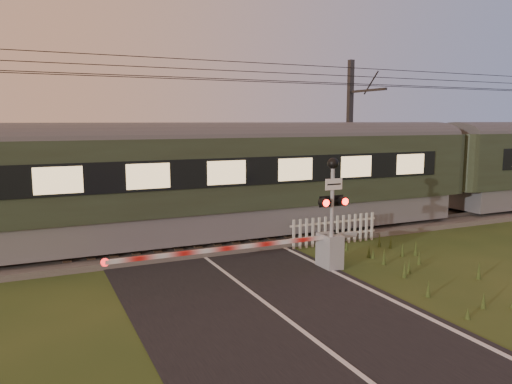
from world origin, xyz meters
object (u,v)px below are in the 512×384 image
train (443,168)px  catenary_mast (350,136)px  crossing_signal (332,194)px  boom_gate (317,250)px  picket_fence (334,230)px

train → catenary_mast: 4.12m
crossing_signal → catenary_mast: bearing=51.6°
boom_gate → catenary_mast: size_ratio=1.06×
boom_gate → crossing_signal: 1.67m
boom_gate → catenary_mast: catenary_mast is taller
train → boom_gate: size_ratio=5.67×
picket_fence → catenary_mast: 6.17m
boom_gate → crossing_signal: crossing_signal is taller
boom_gate → crossing_signal: size_ratio=2.26×
boom_gate → catenary_mast: bearing=48.9°
crossing_signal → catenary_mast: (5.23, 6.60, 1.32)m
boom_gate → picket_fence: bearing=47.3°
train → picket_fence: 7.15m
crossing_signal → picket_fence: bearing=54.8°
catenary_mast → picket_fence: bearing=-130.2°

